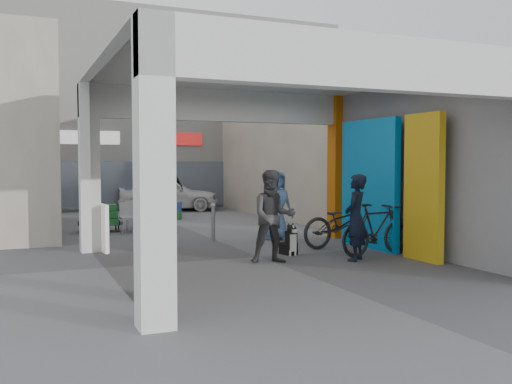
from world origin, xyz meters
name	(u,v)px	position (x,y,z in m)	size (l,w,h in m)	color
ground	(259,257)	(0.00, 0.00, 0.00)	(90.00, 90.00, 0.00)	#58585D
arcade_canopy	(303,139)	(0.54, -0.82, 2.30)	(6.40, 6.45, 6.40)	silver
far_building	(128,112)	(0.00, 13.99, 3.99)	(18.00, 4.08, 8.00)	silver
plaza_bldg_left	(12,140)	(-4.50, 7.50, 2.50)	(2.00, 9.00, 5.00)	#C2B3A0
plaza_bldg_right	(293,144)	(4.50, 7.50, 2.50)	(2.00, 9.00, 5.00)	#C2B3A0
bollard_left	(157,224)	(-1.48, 2.45, 0.48)	(0.09, 0.09, 0.96)	gray
bollard_center	(213,223)	(-0.12, 2.48, 0.43)	(0.09, 0.09, 0.87)	gray
bollard_right	(273,219)	(1.48, 2.60, 0.46)	(0.09, 0.09, 0.93)	gray
advert_board_near	(151,263)	(-2.75, -2.66, 0.51)	(0.22, 0.55, 1.00)	white
advert_board_far	(104,228)	(-2.75, 1.80, 0.51)	(0.14, 0.56, 1.00)	white
cafe_set	(140,220)	(-1.30, 5.25, 0.29)	(1.34, 1.08, 0.81)	#9D9DA2
produce_stand	(100,221)	(-2.35, 5.40, 0.29)	(1.10, 0.60, 0.72)	black
crate_stack	(174,211)	(0.35, 7.90, 0.28)	(0.55, 0.50, 0.56)	#185423
border_collie	(290,242)	(0.66, -0.03, 0.26)	(0.24, 0.48, 0.66)	black
man_with_dog	(356,218)	(1.51, -1.11, 0.82)	(0.60, 0.39, 1.65)	black
man_back_turned	(273,217)	(-0.03, -0.70, 0.86)	(0.84, 0.65, 1.73)	#3C3C3E
man_elderly	(276,205)	(1.36, 2.14, 0.84)	(0.82, 0.53, 1.67)	#5E80B6
man_crates	(165,188)	(0.21, 8.48, 0.99)	(1.17, 0.49, 1.99)	black
bicycle_front	(343,223)	(2.20, 0.46, 0.54)	(0.72, 2.06, 1.08)	black
bicycle_rear	(377,229)	(2.22, -0.78, 0.53)	(0.50, 1.76, 1.06)	black
white_van	(169,194)	(1.05, 11.34, 0.64)	(1.52, 3.78, 1.29)	silver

